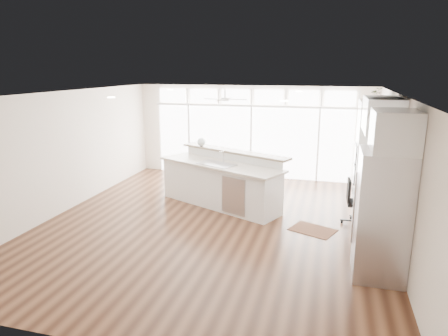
# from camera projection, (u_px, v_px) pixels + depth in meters

# --- Properties ---
(floor) EXTENTS (7.00, 8.00, 0.02)m
(floor) POSITION_uv_depth(u_px,v_px,m) (213.00, 224.00, 8.41)
(floor) COLOR #3A1F12
(floor) RESTS_ON ground
(ceiling) EXTENTS (7.00, 8.00, 0.02)m
(ceiling) POSITION_uv_depth(u_px,v_px,m) (212.00, 94.00, 7.75)
(ceiling) COLOR silver
(ceiling) RESTS_ON wall_back
(wall_back) EXTENTS (7.00, 0.04, 2.70)m
(wall_back) POSITION_uv_depth(u_px,v_px,m) (252.00, 132.00, 11.83)
(wall_back) COLOR white
(wall_back) RESTS_ON floor
(wall_front) EXTENTS (7.00, 0.04, 2.70)m
(wall_front) POSITION_uv_depth(u_px,v_px,m) (107.00, 242.00, 4.34)
(wall_front) COLOR white
(wall_front) RESTS_ON floor
(wall_left) EXTENTS (0.04, 8.00, 2.70)m
(wall_left) POSITION_uv_depth(u_px,v_px,m) (64.00, 152.00, 8.97)
(wall_left) COLOR white
(wall_left) RESTS_ON floor
(wall_right) EXTENTS (0.04, 8.00, 2.70)m
(wall_right) POSITION_uv_depth(u_px,v_px,m) (399.00, 173.00, 7.19)
(wall_right) COLOR white
(wall_right) RESTS_ON floor
(glass_wall) EXTENTS (5.80, 0.06, 2.08)m
(glass_wall) POSITION_uv_depth(u_px,v_px,m) (251.00, 142.00, 11.84)
(glass_wall) COLOR white
(glass_wall) RESTS_ON wall_back
(transom_row) EXTENTS (5.90, 0.06, 0.40)m
(transom_row) POSITION_uv_depth(u_px,v_px,m) (252.00, 97.00, 11.52)
(transom_row) COLOR white
(transom_row) RESTS_ON wall_back
(desk_window) EXTENTS (0.04, 0.85, 0.85)m
(desk_window) POSITION_uv_depth(u_px,v_px,m) (395.00, 158.00, 7.43)
(desk_window) COLOR white
(desk_window) RESTS_ON wall_right
(ceiling_fan) EXTENTS (1.16, 1.16, 0.32)m
(ceiling_fan) POSITION_uv_depth(u_px,v_px,m) (225.00, 96.00, 10.55)
(ceiling_fan) COLOR silver
(ceiling_fan) RESTS_ON ceiling
(recessed_lights) EXTENTS (3.40, 3.00, 0.02)m
(recessed_lights) POSITION_uv_depth(u_px,v_px,m) (215.00, 94.00, 7.94)
(recessed_lights) COLOR white
(recessed_lights) RESTS_ON ceiling
(oven_cabinet) EXTENTS (0.64, 1.20, 2.50)m
(oven_cabinet) POSITION_uv_depth(u_px,v_px,m) (371.00, 156.00, 8.98)
(oven_cabinet) COLOR white
(oven_cabinet) RESTS_ON floor
(desk_nook) EXTENTS (0.72, 1.30, 0.76)m
(desk_nook) POSITION_uv_depth(u_px,v_px,m) (371.00, 216.00, 7.80)
(desk_nook) COLOR white
(desk_nook) RESTS_ON floor
(upper_cabinets) EXTENTS (0.64, 1.30, 0.64)m
(upper_cabinets) POSITION_uv_depth(u_px,v_px,m) (383.00, 115.00, 7.31)
(upper_cabinets) COLOR white
(upper_cabinets) RESTS_ON wall_right
(refrigerator) EXTENTS (0.76, 0.90, 2.00)m
(refrigerator) POSITION_uv_depth(u_px,v_px,m) (382.00, 215.00, 6.11)
(refrigerator) COLOR #B3B3B8
(refrigerator) RESTS_ON floor
(fridge_cabinet) EXTENTS (0.64, 0.90, 0.60)m
(fridge_cabinet) POSITION_uv_depth(u_px,v_px,m) (395.00, 131.00, 5.78)
(fridge_cabinet) COLOR white
(fridge_cabinet) RESTS_ON wall_right
(framed_photos) EXTENTS (0.06, 0.22, 0.80)m
(framed_photos) POSITION_uv_depth(u_px,v_px,m) (390.00, 159.00, 8.05)
(framed_photos) COLOR black
(framed_photos) RESTS_ON wall_right
(kitchen_island) EXTENTS (3.38, 2.40, 1.26)m
(kitchen_island) POSITION_uv_depth(u_px,v_px,m) (220.00, 180.00, 9.39)
(kitchen_island) COLOR white
(kitchen_island) RESTS_ON floor
(rug) EXTENTS (1.02, 0.89, 0.01)m
(rug) POSITION_uv_depth(u_px,v_px,m) (313.00, 230.00, 8.07)
(rug) COLOR #3D1F13
(rug) RESTS_ON floor
(office_chair) EXTENTS (0.52, 0.48, 0.96)m
(office_chair) POSITION_uv_depth(u_px,v_px,m) (358.00, 203.00, 8.25)
(office_chair) COLOR black
(office_chair) RESTS_ON floor
(fishbowl) EXTENTS (0.29, 0.29, 0.21)m
(fishbowl) POSITION_uv_depth(u_px,v_px,m) (201.00, 142.00, 10.10)
(fishbowl) COLOR silver
(fishbowl) RESTS_ON kitchen_island
(monitor) EXTENTS (0.10, 0.48, 0.40)m
(monitor) POSITION_uv_depth(u_px,v_px,m) (369.00, 187.00, 7.68)
(monitor) COLOR black
(monitor) RESTS_ON desk_nook
(keyboard) EXTENTS (0.13, 0.30, 0.01)m
(keyboard) POSITION_uv_depth(u_px,v_px,m) (359.00, 196.00, 7.77)
(keyboard) COLOR white
(keyboard) RESTS_ON desk_nook
(potted_plant) EXTENTS (0.27, 0.30, 0.22)m
(potted_plant) POSITION_uv_depth(u_px,v_px,m) (376.00, 95.00, 8.65)
(potted_plant) COLOR #2F5022
(potted_plant) RESTS_ON oven_cabinet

